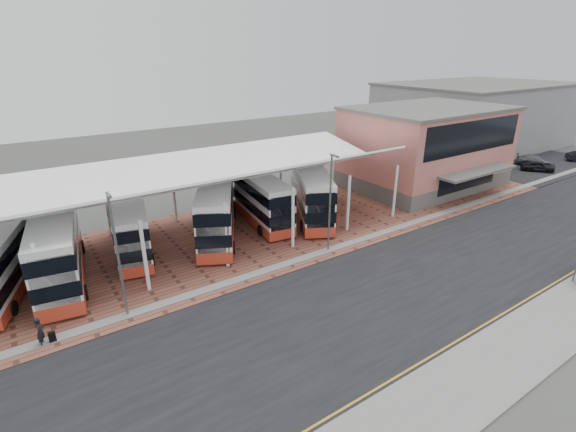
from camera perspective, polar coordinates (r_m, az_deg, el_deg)
name	(u,v)px	position (r m, az deg, el deg)	size (l,w,h in m)	color
ground	(364,292)	(29.27, 10.35, -10.23)	(140.00, 140.00, 0.00)	#3F413D
road	(375,299)	(28.68, 11.76, -11.05)	(120.00, 14.00, 0.02)	black
forecourt	(283,224)	(39.35, -0.68, -1.08)	(72.00, 16.00, 0.06)	brown
sidewalk	(487,370)	(25.00, 25.56, -18.45)	(120.00, 4.00, 0.14)	slate
north_kerb	(309,257)	(33.27, 2.93, -5.56)	(120.00, 0.80, 0.14)	slate
carpark_surface	(542,166)	(69.40, 31.40, 5.90)	(22.00, 10.00, 0.08)	black
yellow_line_near	(453,349)	(25.76, 21.65, -16.55)	(120.00, 0.12, 0.01)	#BB8622
yellow_line_far	(448,346)	(25.88, 21.09, -16.25)	(120.00, 0.12, 0.01)	#BB8622
canopy	(194,176)	(34.74, -12.72, 5.32)	(37.00, 11.63, 7.07)	white
terminal	(426,146)	(52.57, 18.40, 9.01)	(18.40, 14.40, 9.25)	#575652
warehouse	(475,115)	(78.46, 24.21, 12.54)	(30.50, 20.50, 10.25)	gray
lamp_west	(117,253)	(26.27, -22.29, -4.69)	(0.16, 0.90, 8.07)	#55575B
lamp_east	(330,201)	(32.75, 5.80, 2.10)	(0.16, 0.90, 8.07)	#55575B
bus_0	(2,262)	(33.78, -34.48, -5.15)	(5.62, 10.83, 4.37)	white
bus_1	(57,248)	(33.32, -29.01, -3.83)	(4.38, 12.09, 4.87)	white
bus_2	(132,226)	(35.73, -20.60, -1.26)	(4.70, 10.67, 4.29)	white
bus_3	(217,210)	(36.52, -9.69, 0.85)	(7.90, 11.67, 4.85)	white
bus_4	(258,198)	(39.50, -4.09, 2.50)	(4.05, 11.24, 4.53)	white
bus_5	(311,193)	(40.47, 3.17, 3.18)	(7.90, 11.43, 4.77)	white
pedestrian	(40,331)	(27.41, -30.76, -13.40)	(0.65, 0.43, 1.78)	black
suitcase	(52,337)	(27.67, -29.54, -14.22)	(0.37, 0.27, 0.64)	black
carpark_car_a	(538,166)	(65.59, 30.98, 5.89)	(1.65, 4.11, 1.40)	black
carpark_car_b	(535,161)	(68.63, 30.75, 6.54)	(1.99, 4.90, 1.42)	#56595F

